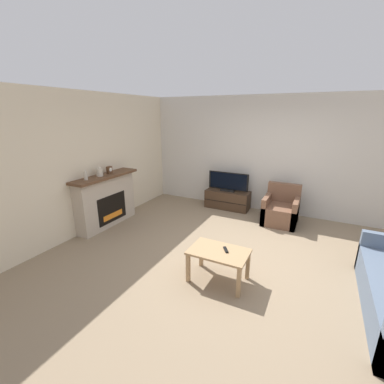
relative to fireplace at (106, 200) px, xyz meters
name	(u,v)px	position (x,y,z in m)	size (l,w,h in m)	color
ground_plane	(237,253)	(2.84, 0.09, -0.56)	(24.00, 24.00, 0.00)	#89755B
wall_back	(270,156)	(2.84, 2.41, 0.79)	(12.00, 0.06, 2.70)	beige
wall_left	(99,161)	(-0.18, 0.09, 0.79)	(0.06, 12.00, 2.70)	beige
fireplace	(106,200)	(0.00, 0.00, 0.00)	(0.42, 1.52, 1.09)	#B7A893
mantel_vase_left	(86,175)	(0.02, -0.46, 0.62)	(0.07, 0.07, 0.19)	beige
mantel_vase_centre_left	(100,172)	(0.02, -0.11, 0.62)	(0.13, 0.13, 0.20)	beige
mantel_clock	(109,170)	(0.02, 0.15, 0.61)	(0.08, 0.11, 0.15)	brown
tv_stand	(228,199)	(1.94, 2.12, -0.33)	(1.08, 0.45, 0.45)	#422D1E
tv	(228,183)	(1.94, 2.12, 0.10)	(1.01, 0.18, 0.47)	black
armchair	(281,211)	(3.27, 1.78, -0.28)	(0.70, 0.76, 0.82)	brown
coffee_table	(219,256)	(2.80, -0.74, -0.17)	(0.81, 0.52, 0.47)	#A37F56
remote	(226,250)	(2.88, -0.68, -0.08)	(0.12, 0.15, 0.02)	black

